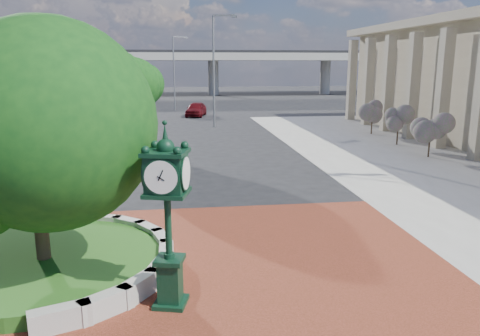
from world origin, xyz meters
name	(u,v)px	position (x,y,z in m)	size (l,w,h in m)	color
ground	(231,261)	(0.00, 0.00, 0.00)	(200.00, 200.00, 0.00)	black
plaza	(235,276)	(0.00, -1.00, 0.02)	(12.00, 12.00, 0.04)	maroon
planter_wall	(132,258)	(-2.71, 0.00, 0.27)	(2.96, 6.77, 0.54)	#9E9B93
grass_bed	(45,265)	(-5.00, 0.00, 0.20)	(6.10, 6.10, 0.40)	#1C4B15
overpass	(182,57)	(-0.22, 70.00, 6.54)	(90.00, 12.00, 7.50)	#9E9B93
tree_planter	(32,134)	(-5.00, 0.00, 3.72)	(5.20, 5.20, 6.33)	#38281C
tree_street	(135,99)	(-4.00, 18.00, 3.24)	(4.40, 4.40, 5.45)	#38281C
post_clock	(168,210)	(-1.65, -2.27, 2.32)	(1.04, 1.04, 4.22)	black
parked_car	(196,109)	(0.59, 37.13, 0.74)	(1.75, 4.34, 1.48)	#500B10
street_lamp_near	(216,63)	(2.02, 28.23, 5.50)	(2.09, 0.62, 9.38)	slate
street_lamp_far	(175,68)	(-1.43, 43.58, 4.95)	(1.82, 0.81, 8.45)	slate
shrub_near	(430,131)	(13.25, 13.16, 1.59)	(1.20, 1.20, 2.20)	#38281C
shrub_mid	(398,122)	(13.37, 17.46, 1.59)	(1.20, 1.20, 2.20)	#38281C
shrub_far	(372,114)	(13.62, 22.36, 1.59)	(1.20, 1.20, 2.20)	#38281C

